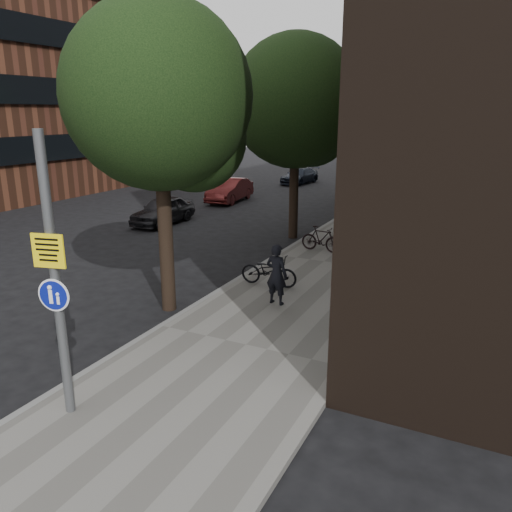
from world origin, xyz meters
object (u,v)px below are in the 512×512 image
Objects in this scene: parked_bike_facade_near at (389,262)px; parked_car_near at (163,210)px; pedestrian at (277,274)px; signpost at (55,280)px.

parked_car_near is (-10.91, 3.42, 0.07)m from parked_bike_facade_near.
pedestrian is at bearing 138.29° from parked_bike_facade_near.
pedestrian is 4.21m from parked_bike_facade_near.
signpost is at bearing 150.09° from parked_bike_facade_near.
signpost is 2.81× the size of parked_bike_facade_near.
signpost is at bearing -60.33° from parked_car_near.
signpost reaches higher than parked_car_near.
pedestrian is 0.98× the size of parked_bike_facade_near.
pedestrian reaches higher than parked_bike_facade_near.
parked_bike_facade_near is 11.44m from parked_car_near.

